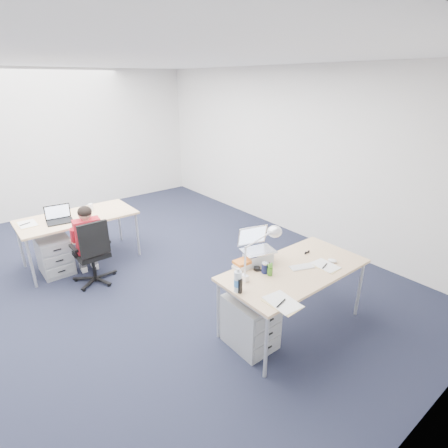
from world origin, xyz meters
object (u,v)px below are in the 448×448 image
(desk_far, at_px, (77,219))
(headphones, at_px, (262,266))
(drawer_pedestal_near, at_px, (250,322))
(water_bottle, at_px, (238,280))
(book_stack, at_px, (243,264))
(cordless_phone, at_px, (240,286))
(can_koozie, at_px, (265,268))
(dark_laptop, at_px, (59,214))
(seated_person, at_px, (88,241))
(desk_near, at_px, (295,272))
(sunglasses, at_px, (307,253))
(silver_laptop, at_px, (258,247))
(office_chair, at_px, (94,265))
(computer_mouse, at_px, (332,261))
(wireless_keyboard, at_px, (302,267))
(desk_lamp, at_px, (257,253))
(drawer_pedestal_far, at_px, (54,254))
(bear_figurine, at_px, (270,269))

(desk_far, xyz_separation_m, headphones, (1.05, -2.77, 0.07))
(drawer_pedestal_near, height_order, water_bottle, water_bottle)
(book_stack, bearing_deg, cordless_phone, -134.60)
(can_koozie, relative_size, dark_laptop, 0.34)
(seated_person, relative_size, dark_laptop, 3.21)
(desk_near, distance_m, sunglasses, 0.41)
(can_koozie, bearing_deg, sunglasses, 0.74)
(silver_laptop, bearing_deg, office_chair, 135.91)
(seated_person, xyz_separation_m, computer_mouse, (1.79, -2.60, 0.20))
(headphones, height_order, cordless_phone, cordless_phone)
(wireless_keyboard, bearing_deg, headphones, 163.17)
(computer_mouse, bearing_deg, drawer_pedestal_near, 148.92)
(silver_laptop, height_order, cordless_phone, silver_laptop)
(headphones, bearing_deg, sunglasses, -10.72)
(desk_lamp, bearing_deg, silver_laptop, 46.81)
(desk_near, bearing_deg, wireless_keyboard, -23.17)
(desk_near, relative_size, can_koozie, 13.80)
(desk_far, bearing_deg, headphones, -69.28)
(desk_near, xyz_separation_m, desk_far, (-1.31, 3.00, 0.00))
(desk_far, bearing_deg, wireless_keyboard, -65.46)
(desk_near, distance_m, drawer_pedestal_far, 3.40)
(desk_lamp, bearing_deg, water_bottle, -158.36)
(desk_far, xyz_separation_m, bear_figurine, (1.01, -2.93, 0.12))
(silver_laptop, relative_size, can_koozie, 3.15)
(desk_lamp, relative_size, dark_laptop, 1.49)
(sunglasses, bearing_deg, can_koozie, -179.76)
(seated_person, xyz_separation_m, can_koozie, (1.06, -2.31, 0.24))
(desk_near, xyz_separation_m, dark_laptop, (-1.57, 2.90, 0.17))
(office_chair, height_order, seated_person, seated_person)
(dark_laptop, bearing_deg, bear_figurine, -58.89)
(desk_near, height_order, headphones, headphones)
(wireless_keyboard, xyz_separation_m, computer_mouse, (0.35, -0.13, 0.01))
(bear_figurine, bearing_deg, cordless_phone, -176.47)
(water_bottle, height_order, book_stack, water_bottle)
(drawer_pedestal_near, height_order, book_stack, book_stack)
(headphones, bearing_deg, water_bottle, -163.45)
(office_chair, distance_m, drawer_pedestal_far, 0.71)
(drawer_pedestal_far, bearing_deg, silver_laptop, -59.30)
(silver_laptop, relative_size, wireless_keyboard, 1.42)
(desk_far, bearing_deg, silver_laptop, -67.33)
(computer_mouse, distance_m, book_stack, 0.99)
(can_koozie, bearing_deg, headphones, 62.28)
(book_stack, distance_m, desk_lamp, 0.29)
(drawer_pedestal_far, distance_m, bear_figurine, 3.21)
(wireless_keyboard, xyz_separation_m, dark_laptop, (-1.64, 2.93, 0.12))
(computer_mouse, bearing_deg, office_chair, 108.27)
(silver_laptop, xyz_separation_m, computer_mouse, (0.63, -0.51, -0.16))
(desk_far, bearing_deg, book_stack, -71.45)
(silver_laptop, relative_size, dark_laptop, 1.09)
(headphones, bearing_deg, computer_mouse, -32.83)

